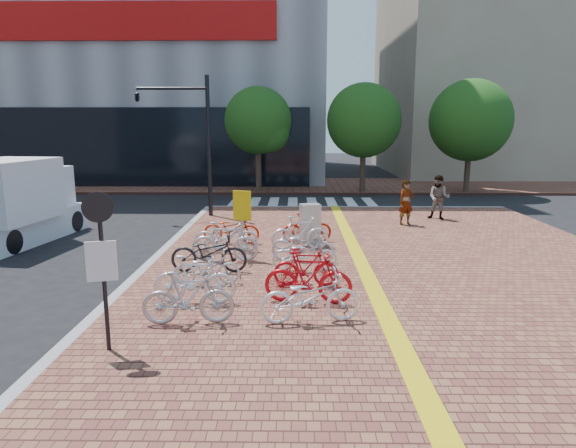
{
  "coord_description": "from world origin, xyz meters",
  "views": [
    {
      "loc": [
        0.13,
        -12.1,
        4.01
      ],
      "look_at": [
        -0.07,
        1.74,
        1.3
      ],
      "focal_mm": 32.0,
      "sensor_mm": 36.0,
      "label": 1
    }
  ],
  "objects_px": {
    "bike_5": "(226,236)",
    "pedestrian_b": "(439,197)",
    "bike_1": "(194,279)",
    "bike_3": "(209,253)",
    "utility_box": "(310,225)",
    "pedestrian_a": "(406,203)",
    "bike_8": "(308,277)",
    "bike_9": "(306,267)",
    "bike_11": "(303,245)",
    "bike_0": "(188,298)",
    "bike_10": "(305,254)",
    "bike_13": "(307,228)",
    "bike_4": "(225,242)",
    "yellow_sign": "(242,212)",
    "box_truck": "(17,203)",
    "bike_6": "(231,229)",
    "notice_sign": "(101,252)",
    "bike_2": "(207,268)",
    "bike_7": "(310,297)",
    "bike_12": "(300,233)",
    "traffic_light_pole": "(176,120)"
  },
  "relations": [
    {
      "from": "bike_5",
      "to": "pedestrian_b",
      "type": "distance_m",
      "value": 9.76
    },
    {
      "from": "bike_1",
      "to": "pedestrian_b",
      "type": "height_order",
      "value": "pedestrian_b"
    },
    {
      "from": "bike_3",
      "to": "utility_box",
      "type": "height_order",
      "value": "utility_box"
    },
    {
      "from": "bike_5",
      "to": "pedestrian_a",
      "type": "height_order",
      "value": "pedestrian_a"
    },
    {
      "from": "pedestrian_a",
      "to": "bike_8",
      "type": "bearing_deg",
      "value": -134.54
    },
    {
      "from": "bike_9",
      "to": "pedestrian_b",
      "type": "xyz_separation_m",
      "value": [
        5.62,
        8.94,
        0.43
      ]
    },
    {
      "from": "bike_5",
      "to": "bike_11",
      "type": "distance_m",
      "value": 2.55
    },
    {
      "from": "bike_0",
      "to": "bike_10",
      "type": "relative_size",
      "value": 1.03
    },
    {
      "from": "bike_3",
      "to": "bike_13",
      "type": "xyz_separation_m",
      "value": [
        2.67,
        3.49,
        -0.03
      ]
    },
    {
      "from": "bike_8",
      "to": "bike_10",
      "type": "xyz_separation_m",
      "value": [
        -0.03,
        2.5,
        -0.12
      ]
    },
    {
      "from": "bike_4",
      "to": "yellow_sign",
      "type": "bearing_deg",
      "value": -49.88
    },
    {
      "from": "pedestrian_a",
      "to": "box_truck",
      "type": "distance_m",
      "value": 14.06
    },
    {
      "from": "bike_3",
      "to": "bike_9",
      "type": "xyz_separation_m",
      "value": [
        2.53,
        -1.17,
        -0.06
      ]
    },
    {
      "from": "bike_13",
      "to": "bike_5",
      "type": "bearing_deg",
      "value": 106.8
    },
    {
      "from": "bike_6",
      "to": "bike_9",
      "type": "distance_m",
      "value": 5.07
    },
    {
      "from": "bike_1",
      "to": "bike_10",
      "type": "bearing_deg",
      "value": -43.38
    },
    {
      "from": "bike_1",
      "to": "notice_sign",
      "type": "bearing_deg",
      "value": 156.6
    },
    {
      "from": "bike_4",
      "to": "bike_10",
      "type": "relative_size",
      "value": 1.1
    },
    {
      "from": "bike_2",
      "to": "bike_11",
      "type": "bearing_deg",
      "value": -54.5
    },
    {
      "from": "bike_4",
      "to": "bike_5",
      "type": "relative_size",
      "value": 0.98
    },
    {
      "from": "bike_10",
      "to": "pedestrian_a",
      "type": "xyz_separation_m",
      "value": [
        4.03,
        6.45,
        0.41
      ]
    },
    {
      "from": "bike_11",
      "to": "bike_4",
      "type": "bearing_deg",
      "value": 102.16
    },
    {
      "from": "bike_0",
      "to": "bike_3",
      "type": "xyz_separation_m",
      "value": [
        -0.19,
        3.6,
        -0.01
      ]
    },
    {
      "from": "bike_7",
      "to": "yellow_sign",
      "type": "height_order",
      "value": "yellow_sign"
    },
    {
      "from": "bike_4",
      "to": "pedestrian_a",
      "type": "relative_size",
      "value": 1.1
    },
    {
      "from": "bike_13",
      "to": "yellow_sign",
      "type": "distance_m",
      "value": 2.95
    },
    {
      "from": "bike_3",
      "to": "bike_7",
      "type": "xyz_separation_m",
      "value": [
        2.57,
        -3.47,
        -0.0
      ]
    },
    {
      "from": "bike_2",
      "to": "bike_5",
      "type": "xyz_separation_m",
      "value": [
        0.05,
        3.27,
        0.09
      ]
    },
    {
      "from": "bike_2",
      "to": "bike_12",
      "type": "distance_m",
      "value": 4.22
    },
    {
      "from": "bike_5",
      "to": "bike_12",
      "type": "relative_size",
      "value": 1.08
    },
    {
      "from": "bike_9",
      "to": "bike_6",
      "type": "bearing_deg",
      "value": 29.14
    },
    {
      "from": "bike_7",
      "to": "bike_3",
      "type": "bearing_deg",
      "value": 27.97
    },
    {
      "from": "bike_6",
      "to": "pedestrian_b",
      "type": "xyz_separation_m",
      "value": [
        7.97,
        4.45,
        0.42
      ]
    },
    {
      "from": "bike_7",
      "to": "bike_8",
      "type": "bearing_deg",
      "value": -7.92
    },
    {
      "from": "bike_3",
      "to": "bike_11",
      "type": "height_order",
      "value": "bike_3"
    },
    {
      "from": "bike_4",
      "to": "bike_9",
      "type": "height_order",
      "value": "bike_4"
    },
    {
      "from": "yellow_sign",
      "to": "traffic_light_pole",
      "type": "relative_size",
      "value": 0.34
    },
    {
      "from": "bike_6",
      "to": "traffic_light_pole",
      "type": "height_order",
      "value": "traffic_light_pole"
    },
    {
      "from": "bike_0",
      "to": "bike_12",
      "type": "height_order",
      "value": "bike_12"
    },
    {
      "from": "bike_4",
      "to": "bike_7",
      "type": "distance_m",
      "value": 5.09
    },
    {
      "from": "bike_6",
      "to": "pedestrian_b",
      "type": "height_order",
      "value": "pedestrian_b"
    },
    {
      "from": "box_truck",
      "to": "bike_7",
      "type": "bearing_deg",
      "value": -37.81
    },
    {
      "from": "bike_11",
      "to": "notice_sign",
      "type": "relative_size",
      "value": 0.65
    },
    {
      "from": "bike_2",
      "to": "bike_10",
      "type": "height_order",
      "value": "bike_10"
    },
    {
      "from": "bike_7",
      "to": "bike_2",
      "type": "bearing_deg",
      "value": 37.35
    },
    {
      "from": "bike_4",
      "to": "box_truck",
      "type": "relative_size",
      "value": 0.36
    },
    {
      "from": "bike_9",
      "to": "box_truck",
      "type": "height_order",
      "value": "box_truck"
    },
    {
      "from": "bike_6",
      "to": "utility_box",
      "type": "height_order",
      "value": "utility_box"
    },
    {
      "from": "bike_5",
      "to": "bike_12",
      "type": "bearing_deg",
      "value": -85.69
    },
    {
      "from": "pedestrian_b",
      "to": "bike_11",
      "type": "bearing_deg",
      "value": -104.02
    }
  ]
}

